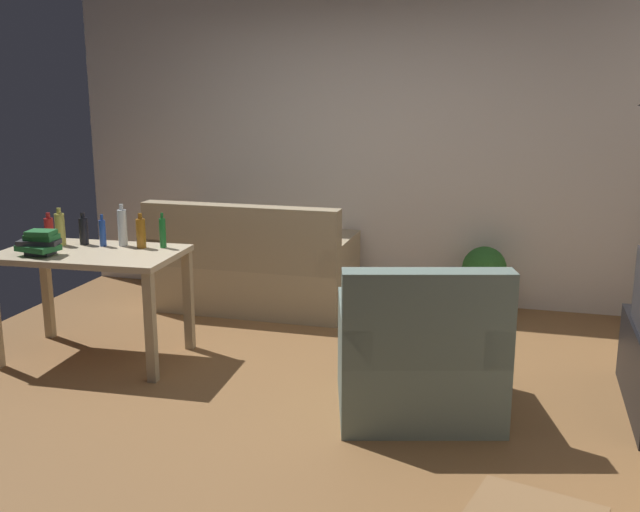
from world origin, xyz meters
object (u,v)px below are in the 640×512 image
at_px(bottle_blue, 103,233).
at_px(bottle_clear, 122,227).
at_px(potted_plant, 484,276).
at_px(armchair, 418,360).
at_px(bottle_red, 49,229).
at_px(bottle_dark, 84,231).
at_px(desk, 92,267).
at_px(book_stack, 40,243).
at_px(bottle_squat, 60,229).
at_px(bottle_green, 163,233).
at_px(bottle_amber, 141,233).
at_px(couch, 253,272).

distance_m(bottle_blue, bottle_clear, 0.14).
distance_m(potted_plant, armchair, 2.01).
height_order(bottle_red, bottle_dark, bottle_dark).
relative_size(potted_plant, armchair, 0.52).
bearing_deg(bottle_red, desk, -24.32).
xyz_separation_m(bottle_blue, book_stack, (-0.25, -0.36, -0.01)).
height_order(potted_plant, book_stack, book_stack).
relative_size(bottle_clear, book_stack, 1.04).
distance_m(bottle_squat, bottle_green, 0.73).
bearing_deg(desk, bottle_blue, 87.02).
bearing_deg(bottle_green, bottle_clear, -175.62).
relative_size(potted_plant, bottle_amber, 2.37).
height_order(potted_plant, armchair, armchair).
bearing_deg(bottle_squat, potted_plant, 29.62).
height_order(armchair, bottle_red, bottle_red).
relative_size(armchair, bottle_blue, 4.91).
xyz_separation_m(desk, bottle_clear, (0.13, 0.21, 0.24)).
bearing_deg(bottle_amber, bottle_green, 18.14).
height_order(desk, potted_plant, desk).
height_order(bottle_blue, bottle_clear, bottle_clear).
distance_m(bottle_red, bottle_dark, 0.31).
bearing_deg(bottle_dark, desk, -47.99).
bearing_deg(bottle_red, book_stack, -62.27).
xyz_separation_m(couch, armchair, (1.64, -1.68, 0.01)).
xyz_separation_m(bottle_blue, bottle_amber, (0.28, 0.02, 0.01)).
height_order(potted_plant, bottle_red, bottle_red).
bearing_deg(book_stack, armchair, -1.85).
xyz_separation_m(bottle_red, bottle_amber, (0.74, -0.02, 0.02)).
relative_size(couch, bottle_amber, 6.81).
bearing_deg(bottle_amber, couch, 74.15).
xyz_separation_m(armchair, bottle_dark, (-2.43, 0.45, 0.54)).
bearing_deg(book_stack, bottle_dark, 76.21).
bearing_deg(bottle_blue, armchair, -10.98).
relative_size(potted_plant, bottle_squat, 2.17).
bearing_deg(bottle_amber, potted_plant, 34.36).
relative_size(armchair, bottle_dark, 4.77).
height_order(bottle_red, bottle_squat, bottle_squat).
xyz_separation_m(bottle_blue, bottle_clear, (0.13, 0.04, 0.03)).
bearing_deg(bottle_squat, bottle_amber, 7.19).
relative_size(desk, bottle_red, 6.01).
bearing_deg(potted_plant, bottle_squat, -150.38).
xyz_separation_m(couch, bottle_squat, (-0.93, -1.29, 0.57)).
bearing_deg(bottle_squat, bottle_green, 9.38).
bearing_deg(book_stack, bottle_amber, 35.66).
xyz_separation_m(armchair, bottle_green, (-1.85, 0.51, 0.54)).
bearing_deg(bottle_dark, armchair, -10.53).
bearing_deg(bottle_red, bottle_blue, -5.58).
xyz_separation_m(potted_plant, bottle_red, (-2.98, -1.51, 0.52)).
distance_m(couch, bottle_squat, 1.69).
relative_size(potted_plant, bottle_blue, 2.56).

